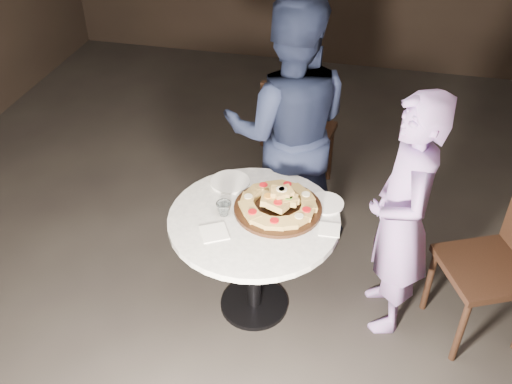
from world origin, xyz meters
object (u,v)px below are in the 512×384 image
serving_board (278,208)px  diner_teal (401,219)px  focaccia_pile (279,202)px  chair_right (506,256)px  chair_far (297,131)px  diner_navy (288,130)px  table (254,235)px  water_glass (224,209)px

serving_board → diner_teal: (0.65, 0.03, 0.02)m
serving_board → focaccia_pile: (0.00, 0.00, 0.04)m
serving_board → chair_right: 1.24m
chair_far → diner_navy: 0.54m
table → chair_right: bearing=6.6°
serving_board → focaccia_pile: bearing=30.6°
serving_board → focaccia_pile: 0.04m
serving_board → diner_navy: (-0.06, 0.61, 0.13)m
focaccia_pile → chair_right: 1.24m
diner_navy → table: bearing=75.8°
diner_navy → diner_teal: (0.71, -0.59, -0.11)m
focaccia_pile → diner_teal: 0.65m
serving_board → chair_right: size_ratio=0.51×
focaccia_pile → serving_board: bearing=-149.4°
table → serving_board: bearing=37.4°
serving_board → water_glass: water_glass is taller
table → water_glass: size_ratio=13.95×
table → serving_board: serving_board is taller
diner_teal → table: bearing=-93.2°
water_glass → diner_teal: bearing=8.0°
water_glass → diner_navy: (0.22, 0.72, 0.10)m
chair_far → diner_teal: 1.28m
table → chair_right: 1.35m
serving_board → table: bearing=-142.6°
diner_navy → chair_far: bearing=-98.1°
water_glass → diner_teal: diner_teal is taller
focaccia_pile → diner_navy: 0.62m
water_glass → chair_far: chair_far is taller
serving_board → diner_navy: diner_navy is taller
serving_board → focaccia_pile: size_ratio=1.11×
focaccia_pile → chair_far: (-0.07, 1.07, -0.19)m
water_glass → chair_far: (0.21, 1.17, -0.18)m
chair_right → diner_navy: 1.43m
serving_board → chair_right: chair_right is taller
water_glass → serving_board: bearing=20.4°
table → chair_far: 1.16m
chair_far → diner_teal: diner_teal is taller
chair_far → chair_right: (1.30, -1.00, -0.01)m
focaccia_pile → chair_right: bearing=3.1°
focaccia_pile → diner_teal: (0.65, 0.03, -0.02)m
chair_far → focaccia_pile: bearing=101.0°
focaccia_pile → diner_teal: bearing=2.3°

